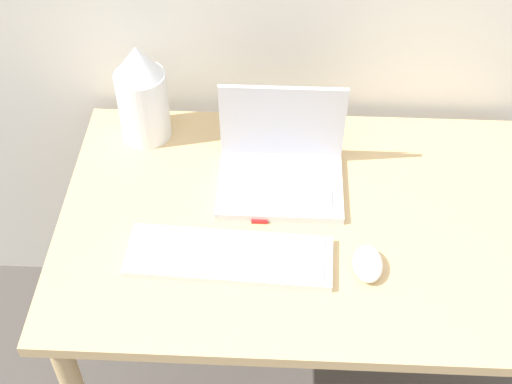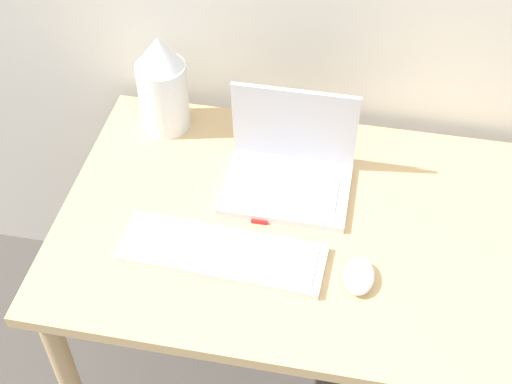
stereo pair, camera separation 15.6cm
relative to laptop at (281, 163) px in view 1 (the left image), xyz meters
name	(u,v)px [view 1 (the left image)]	position (x,y,z in m)	size (l,w,h in m)	color
desk	(301,246)	(0.05, -0.13, -0.15)	(1.13, 0.75, 0.76)	tan
laptop	(281,163)	(0.00, 0.00, 0.00)	(0.30, 0.23, 0.24)	silver
keyboard	(229,257)	(-0.11, -0.26, -0.04)	(0.45, 0.16, 0.02)	silver
mouse	(368,264)	(0.19, -0.27, -0.03)	(0.06, 0.10, 0.04)	white
vase	(142,93)	(-0.35, 0.15, 0.08)	(0.13, 0.13, 0.27)	white
mp3_player	(260,213)	(-0.04, -0.12, -0.05)	(0.04, 0.06, 0.01)	red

